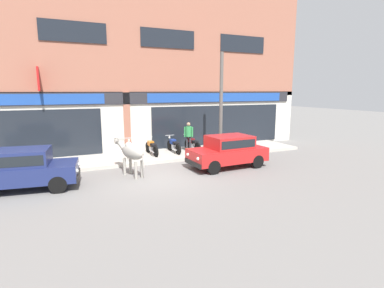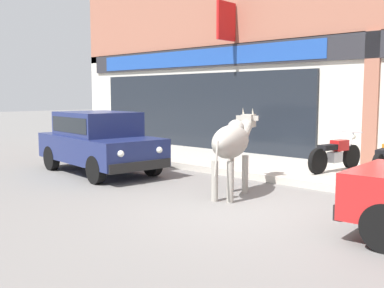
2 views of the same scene
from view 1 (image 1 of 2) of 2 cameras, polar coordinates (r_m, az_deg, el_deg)
The scene contains 12 objects.
ground_plane at distance 12.22m, azimuth -6.86°, elevation -6.42°, with size 90.00×90.00×0.00m, color slate.
sidewalk at distance 15.63m, azimuth -10.91°, elevation -2.57°, with size 19.00×2.94×0.15m, color #B7AFA3.
shop_building at distance 17.02m, azimuth -12.91°, elevation 15.28°, with size 23.00×1.40×10.49m.
cow at distance 12.42m, azimuth -11.50°, elevation -1.50°, with size 1.01×2.07×1.61m.
car_0 at distance 13.69m, azimuth 6.90°, elevation -1.10°, with size 3.67×1.75×1.46m.
car_1 at distance 12.07m, azimuth -29.54°, elevation -3.90°, with size 3.75×2.04×1.46m.
motorcycle_0 at distance 15.54m, azimuth -11.79°, elevation -0.94°, with size 0.62×1.80×0.88m.
motorcycle_1 at distance 15.81m, azimuth -7.71°, elevation -0.62°, with size 0.52×1.81×0.88m.
motorcycle_2 at distance 16.25m, azimuth -3.48°, elevation -0.26°, with size 0.52×1.81×0.88m.
motorcycle_3 at distance 16.62m, azimuth 0.08°, elevation -0.00°, with size 0.52×1.81×0.88m.
pedestrian at distance 16.47m, azimuth -0.66°, elevation 2.01°, with size 0.44×0.32×1.60m.
utility_pole at distance 15.79m, azimuth 5.56°, elevation 7.59°, with size 0.18×0.18×5.25m, color #595651.
Camera 1 is at (-3.45, -11.19, 3.47)m, focal length 28.00 mm.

